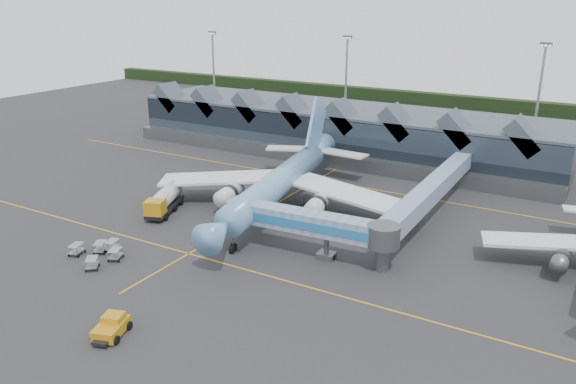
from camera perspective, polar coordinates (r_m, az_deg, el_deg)
The scene contains 10 objects.
ground at distance 79.32m, azimuth -6.35°, elevation -4.11°, with size 260.00×260.00×0.00m, color #2B2C2E.
taxi_stripes at distance 86.91m, azimuth -2.44°, elevation -1.88°, with size 120.00×60.00×0.01m.
tree_line_far at distance 176.25m, azimuth 15.55°, elevation 8.92°, with size 260.00×4.00×4.00m, color black.
terminal at distance 119.30m, azimuth 5.20°, elevation 6.33°, with size 90.00×22.25×12.52m.
light_masts at distance 124.54m, azimuth 19.51°, elevation 9.44°, with size 132.40×42.56×22.45m.
main_airliner at distance 86.52m, azimuth -0.67°, elevation 1.16°, with size 40.45×47.04×15.15m.
jet_bridge at distance 69.98m, azimuth 3.29°, elevation -3.46°, with size 23.02×4.84×5.95m.
fuel_truck at distance 87.87m, azimuth -12.36°, elevation -0.68°, with size 6.09×10.61×3.61m.
pushback_tug at distance 58.63m, azimuth -17.51°, elevation -12.95°, with size 3.69×4.75×1.92m.
baggage_carts at distance 75.19m, azimuth -18.61°, elevation -5.74°, with size 7.29×7.23×1.41m.
Camera 1 is at (44.04, -58.16, 31.13)m, focal length 35.00 mm.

